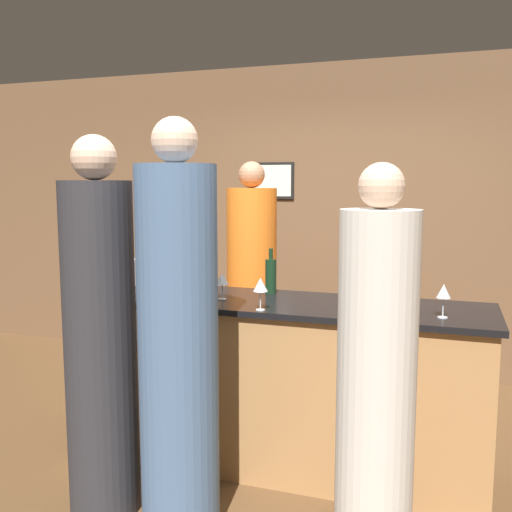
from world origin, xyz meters
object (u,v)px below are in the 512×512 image
object	(u,v)px
bartender	(252,298)
guest_1	(100,341)
guest_0	(178,345)
guest_2	(376,382)
ice_bucket	(124,272)
wine_bottle_0	(271,275)

from	to	relation	value
bartender	guest_1	world-z (taller)	guest_1
guest_1	guest_0	bearing A→B (deg)	-2.93
guest_2	ice_bucket	size ratio (longest dim) A/B	9.66
guest_1	guest_2	size ratio (longest dim) A/B	1.08
bartender	ice_bucket	world-z (taller)	bartender
ice_bucket	bartender	bearing A→B (deg)	38.02
bartender	guest_2	size ratio (longest dim) A/B	1.04
guest_2	wine_bottle_0	size ratio (longest dim) A/B	6.30
guest_0	guest_2	size ratio (longest dim) A/B	1.12
bartender	guest_1	bearing A→B (deg)	78.75
guest_1	ice_bucket	xyz separation A→B (m)	(-0.43, 0.94, 0.20)
guest_0	wine_bottle_0	world-z (taller)	guest_0
bartender	guest_0	bearing A→B (deg)	95.84
guest_1	guest_2	bearing A→B (deg)	2.14
guest_1	guest_2	xyz separation A→B (m)	(1.40, 0.05, -0.07)
guest_2	ice_bucket	distance (m)	2.05
guest_2	wine_bottle_0	bearing A→B (deg)	130.15
bartender	ice_bucket	size ratio (longest dim) A/B	10.04
guest_1	ice_bucket	size ratio (longest dim) A/B	10.47
wine_bottle_0	ice_bucket	bearing A→B (deg)	-177.60
guest_2	ice_bucket	bearing A→B (deg)	154.22
wine_bottle_0	guest_2	bearing A→B (deg)	-49.85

